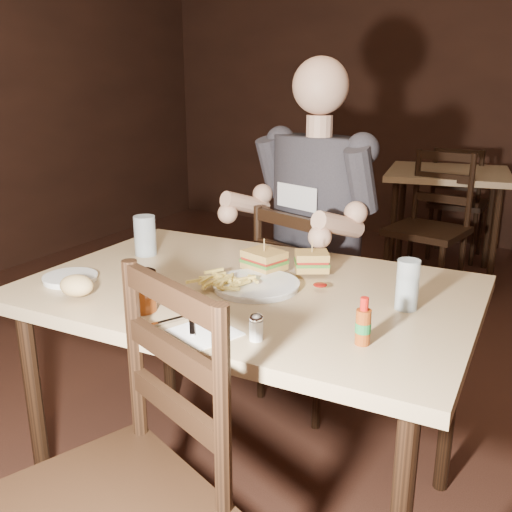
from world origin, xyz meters
The scene contains 23 objects.
room_shell centered at (0.00, 0.00, 1.40)m, with size 7.00×7.00×7.00m.
main_table centered at (-0.17, -0.18, 0.70)m, with size 1.34×0.91×0.77m.
bg_table centered at (-0.09, 2.50, 0.68)m, with size 0.92×0.92×0.77m.
chair_far centered at (-0.24, 0.52, 0.44)m, with size 0.41×0.44×0.88m, color black, non-canonical shape.
chair_near centered at (-0.16, -0.86, 0.48)m, with size 0.44×0.48×0.96m, color black, non-canonical shape.
bg_chair_far centered at (-0.09, 3.05, 0.44)m, with size 0.41×0.45×0.88m, color black, non-canonical shape.
bg_chair_near centered at (-0.09, 1.95, 0.47)m, with size 0.43×0.48×0.94m, color black, non-canonical shape.
diner centered at (-0.26, 0.47, 0.95)m, with size 0.58×0.45×1.00m, color #2F2D32, non-canonical shape.
dinner_plate centered at (-0.14, -0.19, 0.78)m, with size 0.25×0.25×0.01m, color white.
sandwich_left centered at (-0.19, -0.05, 0.84)m, with size 0.12×0.10×0.10m, color tan, non-canonical shape.
sandwich_right centered at (-0.05, 0.01, 0.83)m, with size 0.10×0.08×0.09m, color tan, non-canonical shape.
fries_pile centered at (-0.20, -0.25, 0.80)m, with size 0.24×0.17×0.04m, color #E6C95E, non-canonical shape.
ketchup_dollop centered at (0.03, -0.12, 0.79)m, with size 0.04×0.04×0.01m, color maroon.
glass_left centered at (-0.65, -0.07, 0.84)m, with size 0.08×0.08×0.14m, color silver.
glass_right centered at (0.29, -0.13, 0.84)m, with size 0.06×0.06×0.14m, color silver.
hot_sauce centered at (0.26, -0.40, 0.83)m, with size 0.04×0.04×0.12m, color #81350E, non-canonical shape.
salt_shaker centered at (0.03, -0.50, 0.80)m, with size 0.03×0.03×0.06m, color white, non-canonical shape.
syrup_dispenser centered at (-0.33, -0.48, 0.82)m, with size 0.09×0.09×0.11m, color #81350E, non-canonical shape.
napkin centered at (-0.10, -0.52, 0.77)m, with size 0.15×0.14×0.00m, color white.
knife centered at (-0.17, -0.48, 0.78)m, with size 0.01×0.20×0.00m, color silver.
fork centered at (-0.20, -0.48, 0.78)m, with size 0.01×0.18×0.01m, color silver.
side_plate centered at (-0.68, -0.40, 0.78)m, with size 0.16×0.16×0.01m, color white.
bread_roll centered at (-0.54, -0.51, 0.81)m, with size 0.10×0.08×0.06m, color tan.
Camera 1 is at (0.62, -1.59, 1.36)m, focal length 40.00 mm.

